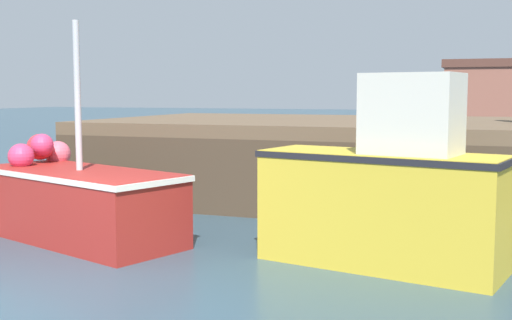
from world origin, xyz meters
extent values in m
cube|color=#2D4756|center=(0.00, 0.00, -0.05)|extent=(120.00, 160.00, 0.10)
cube|color=brown|center=(2.38, 8.01, 1.53)|extent=(11.53, 6.07, 0.25)
cube|color=#433527|center=(2.38, 5.09, 0.70)|extent=(11.53, 0.24, 1.40)
cylinder|color=#433527|center=(-2.98, 5.20, 0.70)|extent=(0.36, 0.36, 1.40)
cylinder|color=#433527|center=(2.38, 5.20, 0.70)|extent=(0.36, 0.36, 1.40)
cylinder|color=#433527|center=(-1.08, 10.81, 0.70)|extent=(0.36, 0.36, 1.40)
cylinder|color=#433527|center=(-0.30, 5.20, 0.70)|extent=(5.40, 0.18, 1.30)
cube|color=maroon|center=(-1.07, 2.44, 0.54)|extent=(3.69, 2.45, 1.07)
cube|color=silver|center=(-1.07, 2.44, 1.02)|extent=(3.76, 2.50, 0.08)
cylinder|color=#B7B7BC|center=(-1.07, 2.44, 2.18)|extent=(0.10, 0.10, 2.22)
sphere|color=#DB3866|center=(-2.28, 2.61, 1.23)|extent=(0.41, 0.41, 0.41)
sphere|color=#EA5B70|center=(-2.28, 3.54, 1.18)|extent=(0.43, 0.43, 0.43)
sphere|color=red|center=(-2.35, 3.18, 1.33)|extent=(0.44, 0.44, 0.44)
sphere|color=#DB3866|center=(-2.20, 3.03, 1.38)|extent=(0.37, 0.37, 0.37)
cube|color=gold|center=(3.43, 2.49, 0.74)|extent=(3.22, 1.70, 1.47)
cube|color=black|center=(3.43, 2.49, 1.42)|extent=(3.28, 1.73, 0.08)
cube|color=beige|center=(3.80, 2.41, 1.97)|extent=(1.27, 1.01, 1.00)
camera|label=1|loc=(4.75, -5.84, 2.23)|focal=46.00mm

